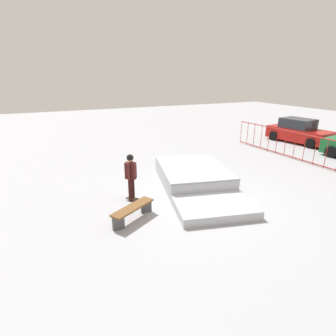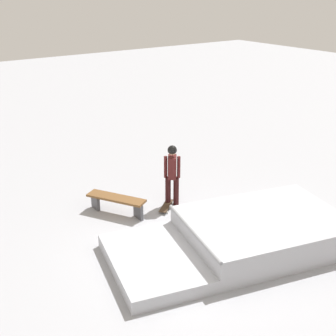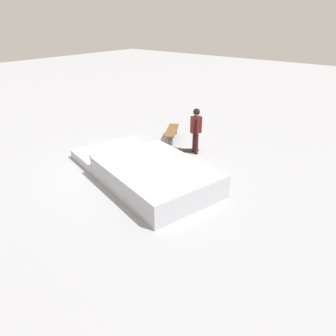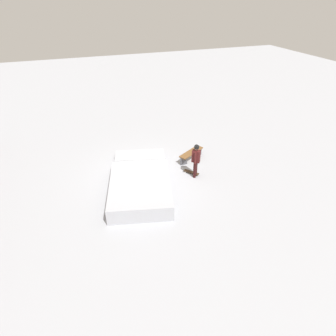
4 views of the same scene
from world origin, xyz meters
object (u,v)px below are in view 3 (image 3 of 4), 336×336
skateboard (188,150)px  park_bench (172,132)px  skate_ramp (147,171)px  skater (196,128)px

skateboard → park_bench: park_bench is taller
skate_ramp → park_bench: (1.56, -3.20, 0.04)m
skate_ramp → skater: (0.07, -2.76, 0.69)m
skateboard → park_bench: 1.37m
skate_ramp → skateboard: skate_ramp is taller
skate_ramp → skater: skater is taller
skate_ramp → skateboard: bearing=-69.0°
skater → skateboard: skater is taller
skateboard → skate_ramp: bearing=-122.6°
skateboard → park_bench: bearing=117.5°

